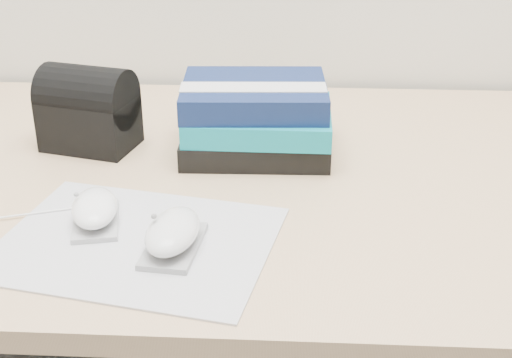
# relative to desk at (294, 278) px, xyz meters

# --- Properties ---
(desk) EXTENTS (1.60, 0.80, 0.73)m
(desk) POSITION_rel_desk_xyz_m (0.00, 0.00, 0.00)
(desk) COLOR tan
(desk) RESTS_ON ground
(mousepad) EXTENTS (0.38, 0.32, 0.00)m
(mousepad) POSITION_rel_desk_xyz_m (-0.20, -0.28, 0.24)
(mousepad) COLOR #9E9DA6
(mousepad) RESTS_ON desk
(mouse_rear) EXTENTS (0.08, 0.12, 0.04)m
(mouse_rear) POSITION_rel_desk_xyz_m (-0.27, -0.24, 0.26)
(mouse_rear) COLOR #AAAAAC
(mouse_rear) RESTS_ON mousepad
(mouse_front) EXTENTS (0.08, 0.12, 0.05)m
(mouse_front) POSITION_rel_desk_xyz_m (-0.15, -0.30, 0.26)
(mouse_front) COLOR #979799
(mouse_front) RESTS_ON mousepad
(usb_cable) EXTENTS (0.21, 0.08, 0.00)m
(usb_cable) POSITION_rel_desk_xyz_m (-0.40, -0.23, 0.24)
(usb_cable) COLOR white
(usb_cable) RESTS_ON mousepad
(book_stack) EXTENTS (0.24, 0.19, 0.12)m
(book_stack) POSITION_rel_desk_xyz_m (-0.07, 0.02, 0.29)
(book_stack) COLOR black
(book_stack) RESTS_ON desk
(pouch) EXTENTS (0.16, 0.13, 0.14)m
(pouch) POSITION_rel_desk_xyz_m (-0.34, 0.02, 0.30)
(pouch) COLOR black
(pouch) RESTS_ON desk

